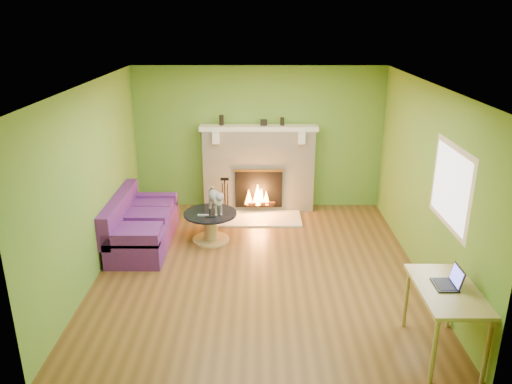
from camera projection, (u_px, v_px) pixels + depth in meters
floor at (259, 267)px, 7.18m from camera, size 5.00×5.00×0.00m
ceiling at (259, 85)px, 6.30m from camera, size 5.00×5.00×0.00m
wall_back at (259, 138)px, 9.09m from camera, size 5.00×0.00×5.00m
wall_front at (259, 272)px, 4.39m from camera, size 5.00×0.00×5.00m
wall_left at (93, 182)px, 6.75m from camera, size 0.00×5.00×5.00m
wall_right at (425, 182)px, 6.73m from camera, size 0.00×5.00×5.00m
window_frame at (451, 187)px, 5.80m from camera, size 0.00×1.20×1.20m
window_pane at (450, 187)px, 5.80m from camera, size 0.00×1.06×1.06m
fireplace at (259, 169)px, 9.10m from camera, size 2.10×0.46×1.58m
hearth at (259, 218)px, 8.87m from camera, size 1.50×0.75×0.03m
mantel at (259, 128)px, 8.82m from camera, size 2.10×0.28×0.08m
sofa at (140, 226)px, 7.81m from camera, size 0.85×1.78×0.80m
coffee_table at (211, 225)px, 7.95m from camera, size 0.85×0.85×0.48m
desk at (447, 297)px, 5.15m from camera, size 0.62×1.06×0.79m
cat at (215, 200)px, 7.86m from camera, size 0.46×0.70×0.41m
remote_silver at (203, 215)px, 7.76m from camera, size 0.17×0.05×0.02m
remote_black at (210, 217)px, 7.71m from camera, size 0.16×0.06×0.02m
laptop at (446, 277)px, 5.13m from camera, size 0.26×0.29×0.22m
fire_tools at (225, 196)px, 8.89m from camera, size 0.19×0.19×0.69m
mantel_vase_left at (221, 120)px, 8.81m from camera, size 0.08×0.08×0.18m
mantel_vase_right at (282, 121)px, 8.81m from camera, size 0.07×0.07×0.14m
mantel_box at (264, 123)px, 8.82m from camera, size 0.12×0.08×0.10m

